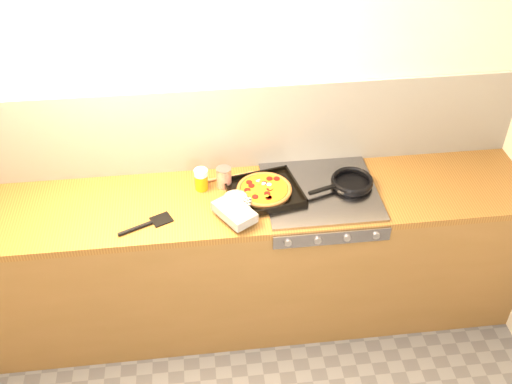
{
  "coord_description": "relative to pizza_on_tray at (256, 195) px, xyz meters",
  "views": [
    {
      "loc": [
        -0.19,
        -1.34,
        2.9
      ],
      "look_at": [
        0.1,
        1.08,
        0.95
      ],
      "focal_mm": 42.0,
      "sensor_mm": 36.0,
      "label": 1
    }
  ],
  "objects": [
    {
      "name": "juice_glass",
      "position": [
        -0.27,
        0.14,
        0.02
      ],
      "size": [
        0.09,
        0.09,
        0.12
      ],
      "color": "orange",
      "rests_on": "counter_run"
    },
    {
      "name": "black_spatula",
      "position": [
        -0.57,
        -0.12,
        -0.03
      ],
      "size": [
        0.28,
        0.17,
        0.02
      ],
      "color": "black",
      "rests_on": "counter_run"
    },
    {
      "name": "wooden_spoon",
      "position": [
        -0.09,
        0.22,
        -0.03
      ],
      "size": [
        0.3,
        0.07,
        0.02
      ],
      "color": "#A96E47",
      "rests_on": "counter_run"
    },
    {
      "name": "stovetop",
      "position": [
        0.35,
        0.04,
        -0.04
      ],
      "size": [
        0.6,
        0.56,
        0.02
      ],
      "primitive_type": "cube",
      "color": "gray",
      "rests_on": "counter_run"
    },
    {
      "name": "frying_pan",
      "position": [
        0.53,
        0.06,
        -0.01
      ],
      "size": [
        0.4,
        0.29,
        0.04
      ],
      "color": "black",
      "rests_on": "stovetop"
    },
    {
      "name": "room_shell",
      "position": [
        -0.1,
        0.33,
        0.21
      ],
      "size": [
        3.2,
        3.2,
        3.2
      ],
      "color": "white",
      "rests_on": "ground"
    },
    {
      "name": "counter_run",
      "position": [
        -0.1,
        0.04,
        -0.49
      ],
      "size": [
        3.2,
        0.62,
        0.9
      ],
      "color": "brown",
      "rests_on": "ground"
    },
    {
      "name": "pizza_on_tray",
      "position": [
        0.0,
        0.0,
        0.0
      ],
      "size": [
        0.5,
        0.5,
        0.06
      ],
      "color": "black",
      "rests_on": "stovetop"
    },
    {
      "name": "tomato_can",
      "position": [
        -0.15,
        0.15,
        0.02
      ],
      "size": [
        0.09,
        0.09,
        0.12
      ],
      "color": "#9A1E0C",
      "rests_on": "counter_run"
    }
  ]
}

